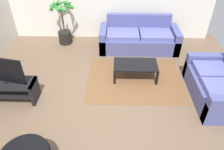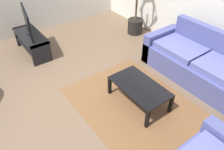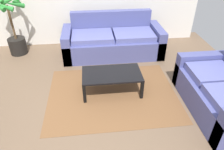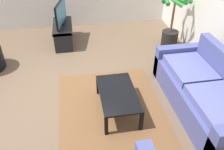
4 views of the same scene
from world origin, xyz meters
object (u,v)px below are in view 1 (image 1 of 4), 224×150
at_px(couch_loveseat, 218,86).
at_px(potted_palm, 64,25).
at_px(tv_stand, 8,88).
at_px(tv, 1,70).
at_px(couch_main, 139,39).
at_px(coffee_table, 135,66).

relative_size(couch_loveseat, potted_palm, 1.22).
bearing_deg(tv_stand, tv, 78.33).
height_order(couch_main, couch_loveseat, same).
bearing_deg(tv_stand, potted_palm, 75.84).
relative_size(couch_loveseat, tv, 1.72).
xyz_separation_m(couch_loveseat, tv_stand, (-4.25, -0.19, 0.00)).
xyz_separation_m(tv_stand, potted_palm, (0.63, 2.49, 0.27)).
height_order(couch_main, coffee_table, couch_main).
bearing_deg(couch_loveseat, tv, -177.53).
distance_m(tv, potted_palm, 2.58).
relative_size(couch_main, tv, 2.38).
relative_size(tv_stand, potted_palm, 0.85).
bearing_deg(couch_main, tv_stand, -141.39).
xyz_separation_m(tv_stand, coffee_table, (2.61, 0.83, 0.03)).
distance_m(couch_loveseat, tv_stand, 4.26).
height_order(couch_main, tv, tv).
relative_size(tv_stand, coffee_table, 1.10).
relative_size(couch_main, tv_stand, 1.99).
bearing_deg(potted_palm, tv, -104.16).
relative_size(tv, coffee_table, 0.92).
bearing_deg(couch_main, coffee_table, -97.27).
distance_m(tv_stand, potted_palm, 2.59).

